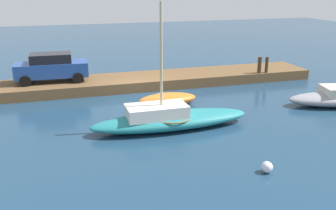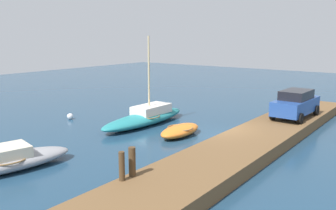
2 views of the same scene
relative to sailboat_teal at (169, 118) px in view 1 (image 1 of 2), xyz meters
The scene contains 8 objects.
ground_plane 5.44m from the sailboat_teal, 90.08° to the right, with size 84.00×84.00×0.00m, color navy.
dock_platform 7.69m from the sailboat_teal, 90.06° to the right, with size 23.97×3.17×0.64m, color brown.
sailboat_teal is the anchor object (origin of this frame).
rowboat_orange 3.53m from the sailboat_teal, 105.94° to the right, with size 3.28×1.52×0.63m.
mooring_post_west 10.86m from the sailboat_teal, 144.13° to the right, with size 0.21×0.21×1.06m, color #47331E.
mooring_post_mid_west 10.43m from the sailboat_teal, 142.40° to the right, with size 0.26×0.26×1.09m, color #47331E.
parked_car 9.48m from the sailboat_teal, 58.12° to the right, with size 4.31×1.99×1.72m.
marker_buoy 5.49m from the sailboat_teal, 112.19° to the left, with size 0.41×0.41×0.41m, color silver.
Camera 1 is at (4.77, 21.01, 6.41)m, focal length 40.59 mm.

